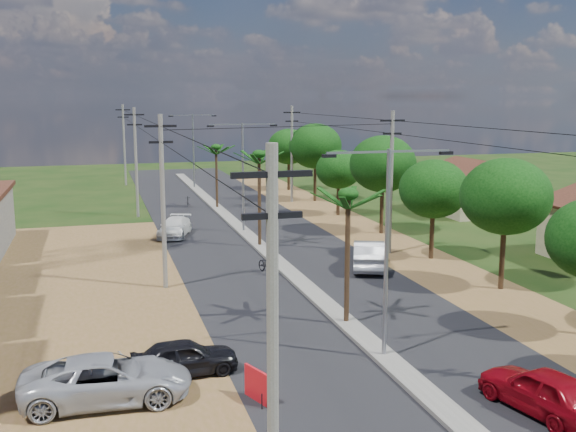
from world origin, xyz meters
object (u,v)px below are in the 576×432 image
car_white_far (175,228)px  car_parked_silver (107,380)px  car_red_near (542,391)px  car_parked_dark (185,358)px  car_silver_mid (369,255)px  roadside_sign (257,386)px

car_white_far → car_parked_silver: car_parked_silver is taller
car_red_near → car_parked_silver: size_ratio=0.79×
car_parked_dark → car_red_near: bearing=-124.5°
car_silver_mid → car_parked_silver: bearing=64.4°
car_parked_dark → roadside_sign: 3.45m
car_red_near → roadside_sign: car_red_near is taller
roadside_sign → car_parked_dark: bearing=104.0°
car_silver_mid → roadside_sign: bearing=77.7°
car_silver_mid → car_parked_silver: car_silver_mid is taller
car_white_far → car_silver_mid: bearing=-32.2°
car_white_far → roadside_sign: 27.32m
car_parked_silver → roadside_sign: car_parked_silver is taller
car_white_far → roadside_sign: car_white_far is taller
car_silver_mid → car_white_far: size_ratio=1.12×
car_red_near → car_parked_dark: 12.06m
car_red_near → roadside_sign: 9.04m
car_red_near → car_white_far: bearing=-88.6°
car_parked_silver → car_parked_dark: (2.70, 1.44, -0.11)m
car_red_near → car_white_far: 31.57m
car_silver_mid → car_parked_silver: size_ratio=0.91×
car_parked_dark → roadside_sign: size_ratio=2.95×
car_red_near → car_parked_dark: car_red_near is taller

